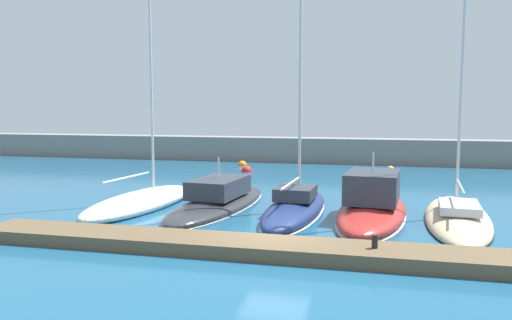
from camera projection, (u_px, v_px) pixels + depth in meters
ground_plane at (275, 244)px, 18.44m from camera, size 120.00×120.00×0.00m
dock_pier at (267, 248)px, 17.07m from camera, size 22.10×2.02×0.48m
breakwater_seawall at (334, 150)px, 45.72m from camera, size 108.00×2.40×2.26m
sailboat_white_nearest at (141, 201)px, 25.27m from camera, size 3.83×9.43×15.03m
motorboat_charcoal_second at (219, 200)px, 25.14m from camera, size 4.02×10.64×2.82m
sailboat_navy_third at (295, 205)px, 23.51m from camera, size 2.89×9.39×18.95m
motorboat_red_fourth at (372, 205)px, 22.75m from camera, size 3.91×9.73×3.31m
sailboat_sand_fifth at (457, 217)px, 22.10m from camera, size 3.72×10.43×18.19m
mooring_buoy_orange at (242, 165)px, 43.48m from camera, size 0.84×0.84×0.84m
mooring_buoy_yellow at (390, 169)px, 40.67m from camera, size 0.58×0.58×0.58m
mooring_buoy_red at (247, 172)px, 39.25m from camera, size 0.90×0.90×0.90m
dock_bollard at (375, 242)px, 16.19m from camera, size 0.20×0.20×0.44m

